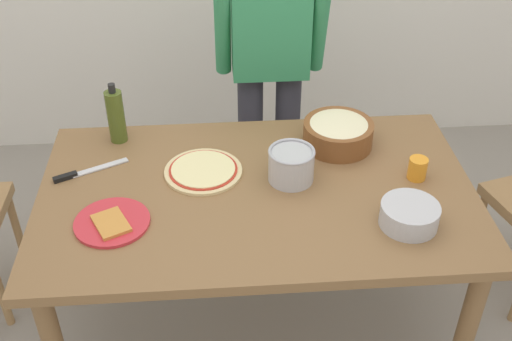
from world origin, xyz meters
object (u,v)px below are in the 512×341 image
at_px(popcorn_bowl, 338,132).
at_px(cup_orange, 417,169).
at_px(olive_oil_bottle, 116,116).
at_px(chef_knife, 82,173).
at_px(plate_with_slice, 112,222).
at_px(mixing_bowl_steel, 409,215).
at_px(pizza_raw_on_board, 203,171).
at_px(steel_pot, 291,165).
at_px(dining_table, 257,209).
at_px(person_cook, 270,54).

distance_m(popcorn_bowl, cup_orange, 0.35).
distance_m(popcorn_bowl, olive_oil_bottle, 0.89).
xyz_separation_m(olive_oil_bottle, chef_knife, (-0.12, -0.23, -0.11)).
bearing_deg(plate_with_slice, popcorn_bowl, 26.62).
distance_m(plate_with_slice, olive_oil_bottle, 0.54).
relative_size(mixing_bowl_steel, cup_orange, 2.35).
distance_m(pizza_raw_on_board, cup_orange, 0.80).
bearing_deg(plate_with_slice, mixing_bowl_steel, -4.31).
relative_size(plate_with_slice, cup_orange, 3.06).
bearing_deg(popcorn_bowl, steel_pot, -134.72).
relative_size(popcorn_bowl, mixing_bowl_steel, 1.40).
height_order(pizza_raw_on_board, olive_oil_bottle, olive_oil_bottle).
height_order(dining_table, cup_orange, cup_orange).
xyz_separation_m(plate_with_slice, chef_knife, (-0.15, 0.30, -0.00)).
bearing_deg(cup_orange, chef_knife, 174.59).
bearing_deg(person_cook, olive_oil_bottle, -149.86).
height_order(person_cook, steel_pot, person_cook).
xyz_separation_m(mixing_bowl_steel, chef_knife, (-1.15, 0.38, -0.03)).
relative_size(dining_table, pizza_raw_on_board, 5.39).
bearing_deg(dining_table, plate_with_slice, -162.97).
bearing_deg(popcorn_bowl, dining_table, -141.77).
bearing_deg(plate_with_slice, dining_table, 17.03).
relative_size(dining_table, popcorn_bowl, 5.71).
height_order(pizza_raw_on_board, plate_with_slice, plate_with_slice).
height_order(olive_oil_bottle, steel_pot, olive_oil_bottle).
height_order(popcorn_bowl, cup_orange, popcorn_bowl).
bearing_deg(cup_orange, olive_oil_bottle, 162.96).
relative_size(dining_table, person_cook, 0.99).
distance_m(dining_table, popcorn_bowl, 0.47).
bearing_deg(plate_with_slice, pizza_raw_on_board, 41.38).
bearing_deg(pizza_raw_on_board, steel_pot, -11.27).
height_order(pizza_raw_on_board, popcorn_bowl, popcorn_bowl).
relative_size(olive_oil_bottle, chef_knife, 0.94).
bearing_deg(pizza_raw_on_board, person_cook, 63.82).
height_order(dining_table, pizza_raw_on_board, pizza_raw_on_board).
distance_m(plate_with_slice, steel_pot, 0.68).
relative_size(dining_table, chef_knife, 5.88).
bearing_deg(popcorn_bowl, chef_knife, -172.78).
distance_m(mixing_bowl_steel, olive_oil_bottle, 1.20).
bearing_deg(plate_with_slice, cup_orange, 9.36).
relative_size(dining_table, cup_orange, 18.82).
distance_m(dining_table, cup_orange, 0.62).
bearing_deg(chef_knife, person_cook, 38.33).
height_order(mixing_bowl_steel, steel_pot, steel_pot).
bearing_deg(cup_orange, pizza_raw_on_board, 173.36).
relative_size(popcorn_bowl, olive_oil_bottle, 1.09).
xyz_separation_m(mixing_bowl_steel, olive_oil_bottle, (-1.04, 0.61, 0.07)).
bearing_deg(olive_oil_bottle, pizza_raw_on_board, -36.87).
bearing_deg(olive_oil_bottle, steel_pot, -25.68).
bearing_deg(dining_table, chef_knife, 167.41).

